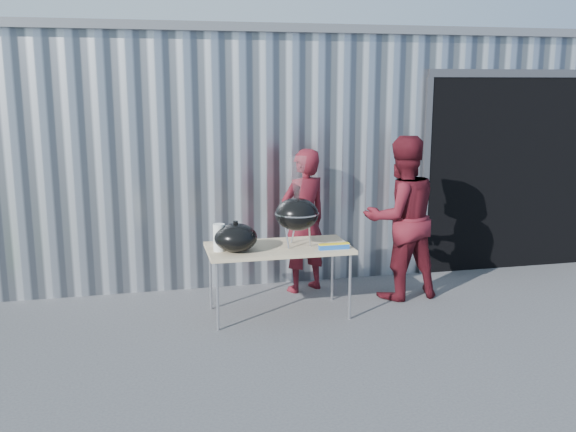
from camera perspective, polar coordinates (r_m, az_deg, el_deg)
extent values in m
plane|color=#424244|center=(6.41, 1.06, -10.53)|extent=(80.00, 80.00, 0.00)
cube|color=silver|center=(10.74, -0.86, 6.77)|extent=(8.00, 6.00, 3.00)
cube|color=slate|center=(10.71, -0.89, 15.06)|extent=(8.20, 6.20, 0.10)
cube|color=black|center=(9.40, 17.51, 3.98)|extent=(2.40, 1.20, 2.50)
cube|color=#4C4C51|center=(8.84, 19.93, 11.83)|extent=(2.52, 0.08, 0.10)
cube|color=tan|center=(6.74, -0.84, -2.87)|extent=(1.50, 0.75, 0.04)
cylinder|color=silver|center=(6.44, -6.29, -7.12)|extent=(0.03, 0.03, 0.71)
cylinder|color=silver|center=(6.73, 5.52, -6.27)|extent=(0.03, 0.03, 0.71)
cylinder|color=silver|center=(7.04, -6.90, -5.49)|extent=(0.03, 0.03, 0.71)
cylinder|color=silver|center=(7.30, 3.96, -4.80)|extent=(0.03, 0.03, 0.71)
ellipsoid|color=black|center=(6.67, 0.79, 0.16)|extent=(0.45, 0.45, 0.34)
cylinder|color=silver|center=(6.67, 0.79, 0.26)|extent=(0.46, 0.46, 0.02)
cylinder|color=silver|center=(6.66, 0.79, 0.37)|extent=(0.43, 0.43, 0.01)
cylinder|color=silver|center=(6.85, 0.51, -1.43)|extent=(0.02, 0.02, 0.24)
cylinder|color=silver|center=(6.62, -0.09, -1.89)|extent=(0.02, 0.02, 0.24)
cylinder|color=silver|center=(6.68, 1.94, -1.77)|extent=(0.02, 0.02, 0.24)
cylinder|color=#B97142|center=(6.63, -0.35, 0.44)|extent=(0.02, 0.14, 0.02)
cylinder|color=#B97142|center=(6.64, 0.03, 0.46)|extent=(0.02, 0.14, 0.02)
cylinder|color=#B97142|center=(6.65, 0.41, 0.48)|extent=(0.02, 0.14, 0.02)
cylinder|color=#B97142|center=(6.66, 0.79, 0.49)|extent=(0.02, 0.14, 0.02)
cylinder|color=#B97142|center=(6.67, 1.17, 0.51)|extent=(0.02, 0.14, 0.02)
cylinder|color=#B97142|center=(6.68, 1.54, 0.53)|extent=(0.02, 0.14, 0.02)
cylinder|color=#B97142|center=(6.69, 1.92, 0.54)|extent=(0.02, 0.14, 0.02)
cone|color=silver|center=(6.61, 0.80, 2.92)|extent=(0.20, 0.20, 0.55)
ellipsoid|color=black|center=(6.53, -4.66, -1.92)|extent=(0.44, 0.44, 0.29)
cylinder|color=black|center=(6.49, -4.69, -0.57)|extent=(0.05, 0.05, 0.03)
cylinder|color=white|center=(6.55, -6.14, -1.92)|extent=(0.12, 0.12, 0.28)
cube|color=white|center=(6.80, -5.69, -2.20)|extent=(0.20, 0.15, 0.10)
cube|color=#1B56B3|center=(6.63, 4.11, -2.76)|extent=(0.32, 0.06, 0.05)
cube|color=yellow|center=(6.62, 4.11, -2.50)|extent=(0.32, 0.06, 0.01)
imported|color=#51111A|center=(7.51, 1.42, -0.43)|extent=(0.73, 0.61, 1.69)
imported|color=#51111A|center=(7.38, 10.01, -0.16)|extent=(0.98, 0.80, 1.86)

